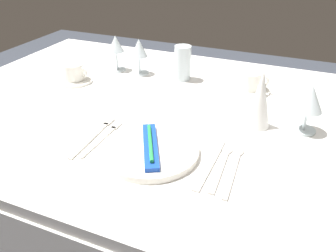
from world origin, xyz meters
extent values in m
cube|color=white|center=(0.00, 0.00, 0.72)|extent=(1.80, 1.10, 0.04)
cube|color=white|center=(0.00, 0.55, 0.61)|extent=(1.80, 0.01, 0.18)
cylinder|color=brown|center=(-0.80, 0.45, 0.35)|extent=(0.07, 0.07, 0.70)
cylinder|color=white|center=(-0.02, -0.26, 0.75)|extent=(0.26, 0.26, 0.02)
cube|color=blue|center=(-0.02, -0.26, 0.76)|extent=(0.13, 0.20, 0.01)
cylinder|color=green|center=(-0.02, -0.26, 0.78)|extent=(0.09, 0.16, 0.01)
cube|color=beige|center=(-0.18, -0.27, 0.74)|extent=(0.02, 0.17, 0.00)
cube|color=beige|center=(-0.18, -0.17, 0.74)|extent=(0.02, 0.04, 0.00)
cube|color=beige|center=(-0.21, -0.27, 0.74)|extent=(0.02, 0.20, 0.00)
cube|color=beige|center=(-0.22, -0.16, 0.74)|extent=(0.02, 0.04, 0.00)
cube|color=beige|center=(0.14, -0.26, 0.74)|extent=(0.02, 0.19, 0.00)
cube|color=beige|center=(0.14, -0.15, 0.74)|extent=(0.02, 0.06, 0.00)
cube|color=beige|center=(0.17, -0.27, 0.74)|extent=(0.02, 0.18, 0.00)
ellipsoid|color=beige|center=(0.16, -0.17, 0.74)|extent=(0.03, 0.04, 0.01)
cube|color=beige|center=(0.20, -0.27, 0.74)|extent=(0.02, 0.19, 0.00)
ellipsoid|color=beige|center=(0.19, -0.16, 0.74)|extent=(0.03, 0.04, 0.01)
cylinder|color=white|center=(-0.50, 0.07, 0.74)|extent=(0.14, 0.14, 0.01)
cylinder|color=white|center=(-0.50, 0.07, 0.78)|extent=(0.08, 0.08, 0.06)
torus|color=white|center=(-0.47, 0.07, 0.78)|extent=(0.04, 0.01, 0.04)
cylinder|color=white|center=(0.14, 0.24, 0.74)|extent=(0.14, 0.14, 0.01)
cylinder|color=white|center=(0.14, 0.24, 0.78)|extent=(0.08, 0.08, 0.06)
torus|color=white|center=(0.18, 0.24, 0.79)|extent=(0.05, 0.01, 0.05)
cylinder|color=silver|center=(-0.31, 0.24, 0.74)|extent=(0.07, 0.07, 0.01)
cylinder|color=silver|center=(-0.31, 0.24, 0.78)|extent=(0.01, 0.01, 0.07)
cone|color=silver|center=(-0.31, 0.24, 0.85)|extent=(0.07, 0.07, 0.07)
cylinder|color=silver|center=(0.34, 0.02, 0.74)|extent=(0.07, 0.07, 0.01)
cylinder|color=silver|center=(0.34, 0.02, 0.78)|extent=(0.01, 0.01, 0.06)
cone|color=silver|center=(0.34, 0.02, 0.85)|extent=(0.08, 0.08, 0.08)
cylinder|color=silver|center=(-0.42, 0.24, 0.74)|extent=(0.07, 0.07, 0.01)
cylinder|color=silver|center=(-0.42, 0.24, 0.78)|extent=(0.01, 0.01, 0.07)
cone|color=silver|center=(-0.42, 0.24, 0.85)|extent=(0.07, 0.07, 0.07)
cylinder|color=silver|center=(-0.13, 0.26, 0.81)|extent=(0.07, 0.07, 0.13)
cylinder|color=#C68C1E|center=(-0.13, 0.26, 0.77)|extent=(0.06, 0.06, 0.06)
cone|color=white|center=(0.21, 0.00, 0.83)|extent=(0.08, 0.08, 0.18)
camera|label=1|loc=(0.30, -0.93, 1.26)|focal=36.19mm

